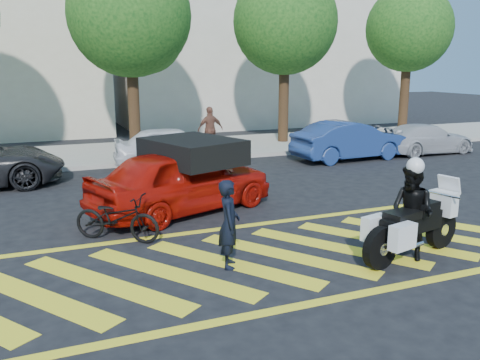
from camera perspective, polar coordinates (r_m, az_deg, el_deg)
name	(u,v)px	position (r m, az deg, el deg)	size (l,w,h in m)	color
ground	(261,259)	(9.39, 2.42, -8.85)	(90.00, 90.00, 0.00)	black
sidewalk	(136,152)	(20.54, -11.60, 3.08)	(60.00, 5.00, 0.15)	#9E998E
crosswalk	(260,259)	(9.37, 2.21, -8.86)	(12.33, 4.00, 0.01)	yellow
building_right	(254,29)	(31.63, 1.56, 16.54)	(16.00, 8.00, 11.00)	beige
tree_center	(133,20)	(20.41, -11.93, 17.17)	(4.60, 4.60, 7.56)	black
tree_right	(287,26)	(22.53, 5.30, 16.82)	(4.40, 4.40, 7.41)	black
tree_far_right	(410,32)	(26.13, 18.55, 15.46)	(4.00, 4.00, 7.10)	black
officer_bike	(229,224)	(8.80, -1.24, -4.95)	(0.57, 0.37, 1.56)	black
bicycle	(117,218)	(10.46, -13.67, -4.14)	(0.64, 1.82, 0.96)	black
police_motorcycle	(412,226)	(9.73, 18.74, -4.93)	(2.51, 1.10, 1.12)	black
officer_moto	(412,213)	(9.66, 18.73, -3.49)	(0.84, 0.66, 1.73)	black
red_convertible	(182,180)	(12.15, -6.48, 0.00)	(1.85, 4.59, 1.56)	#A81007
parked_mid_right	(173,146)	(17.83, -7.50, 3.80)	(1.64, 4.07, 1.39)	silver
parked_right	(350,140)	(19.26, 12.21, 4.36)	(1.52, 4.37, 1.44)	navy
parked_far_right	(426,139)	(21.48, 20.13, 4.37)	(1.65, 4.05, 1.18)	#A9ABB1
pedestrian_right	(210,130)	(19.62, -3.35, 5.68)	(1.02, 0.43, 1.75)	brown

